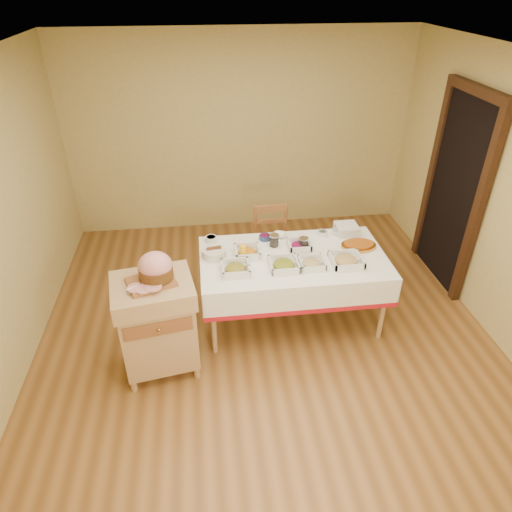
# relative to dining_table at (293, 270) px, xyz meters

# --- Properties ---
(room_shell) EXTENTS (5.00, 5.00, 5.00)m
(room_shell) POSITION_rel_dining_table_xyz_m (-0.30, -0.30, 0.70)
(room_shell) COLOR brown
(room_shell) RESTS_ON ground
(doorway) EXTENTS (0.09, 1.10, 2.20)m
(doorway) POSITION_rel_dining_table_xyz_m (1.90, 0.60, 0.51)
(doorway) COLOR black
(doorway) RESTS_ON ground
(dining_table) EXTENTS (1.82, 1.02, 0.76)m
(dining_table) POSITION_rel_dining_table_xyz_m (0.00, 0.00, 0.00)
(dining_table) COLOR tan
(dining_table) RESTS_ON ground
(butcher_cart) EXTENTS (0.75, 0.66, 0.95)m
(butcher_cart) POSITION_rel_dining_table_xyz_m (-1.31, -0.55, -0.06)
(butcher_cart) COLOR tan
(butcher_cart) RESTS_ON ground
(dining_chair) EXTENTS (0.42, 0.40, 0.91)m
(dining_chair) POSITION_rel_dining_table_xyz_m (-0.09, 0.72, -0.13)
(dining_chair) COLOR brown
(dining_chair) RESTS_ON ground
(ham_on_board) EXTENTS (0.40, 0.38, 0.26)m
(ham_on_board) POSITION_rel_dining_table_xyz_m (-1.27, -0.52, 0.46)
(ham_on_board) COLOR brown
(ham_on_board) RESTS_ON butcher_cart
(serving_dish_a) EXTENTS (0.27, 0.26, 0.11)m
(serving_dish_a) POSITION_rel_dining_table_xyz_m (-0.58, -0.19, 0.20)
(serving_dish_a) COLOR silver
(serving_dish_a) RESTS_ON dining_table
(serving_dish_b) EXTENTS (0.27, 0.27, 0.11)m
(serving_dish_b) POSITION_rel_dining_table_xyz_m (-0.13, -0.19, 0.20)
(serving_dish_b) COLOR silver
(serving_dish_b) RESTS_ON dining_table
(serving_dish_c) EXTENTS (0.24, 0.24, 0.10)m
(serving_dish_c) POSITION_rel_dining_table_xyz_m (0.14, -0.18, 0.19)
(serving_dish_c) COLOR silver
(serving_dish_c) RESTS_ON dining_table
(serving_dish_d) EXTENTS (0.29, 0.29, 0.11)m
(serving_dish_d) POSITION_rel_dining_table_xyz_m (0.48, -0.19, 0.20)
(serving_dish_d) COLOR silver
(serving_dish_d) RESTS_ON dining_table
(serving_dish_e) EXTENTS (0.25, 0.24, 0.12)m
(serving_dish_e) POSITION_rel_dining_table_xyz_m (-0.44, 0.08, 0.20)
(serving_dish_e) COLOR silver
(serving_dish_e) RESTS_ON dining_table
(serving_dish_f) EXTENTS (0.23, 0.22, 0.11)m
(serving_dish_f) POSITION_rel_dining_table_xyz_m (0.09, 0.15, 0.19)
(serving_dish_f) COLOR silver
(serving_dish_f) RESTS_ON dining_table
(small_bowl_left) EXTENTS (0.12, 0.12, 0.06)m
(small_bowl_left) POSITION_rel_dining_table_xyz_m (-0.78, 0.40, 0.19)
(small_bowl_left) COLOR silver
(small_bowl_left) RESTS_ON dining_table
(small_bowl_mid) EXTENTS (0.12, 0.12, 0.05)m
(small_bowl_mid) POSITION_rel_dining_table_xyz_m (-0.23, 0.37, 0.19)
(small_bowl_mid) COLOR navy
(small_bowl_mid) RESTS_ON dining_table
(small_bowl_right) EXTENTS (0.10, 0.10, 0.05)m
(small_bowl_right) POSITION_rel_dining_table_xyz_m (0.39, 0.37, 0.19)
(small_bowl_right) COLOR silver
(small_bowl_right) RESTS_ON dining_table
(bowl_white_imported) EXTENTS (0.18, 0.18, 0.03)m
(bowl_white_imported) POSITION_rel_dining_table_xyz_m (-0.07, 0.41, 0.18)
(bowl_white_imported) COLOR silver
(bowl_white_imported) RESTS_ON dining_table
(bowl_small_imported) EXTENTS (0.18, 0.18, 0.04)m
(bowl_small_imported) POSITION_rel_dining_table_xyz_m (0.56, 0.39, 0.18)
(bowl_small_imported) COLOR silver
(bowl_small_imported) RESTS_ON dining_table
(preserve_jar_left) EXTENTS (0.10, 0.10, 0.13)m
(preserve_jar_left) POSITION_rel_dining_table_xyz_m (-0.15, 0.23, 0.22)
(preserve_jar_left) COLOR silver
(preserve_jar_left) RESTS_ON dining_table
(preserve_jar_right) EXTENTS (0.10, 0.10, 0.12)m
(preserve_jar_right) POSITION_rel_dining_table_xyz_m (0.13, 0.14, 0.22)
(preserve_jar_right) COLOR silver
(preserve_jar_right) RESTS_ON dining_table
(mustard_bottle) EXTENTS (0.06, 0.06, 0.18)m
(mustard_bottle) POSITION_rel_dining_table_xyz_m (-0.49, 0.03, 0.24)
(mustard_bottle) COLOR yellow
(mustard_bottle) RESTS_ON dining_table
(bread_basket) EXTENTS (0.24, 0.24, 0.10)m
(bread_basket) POSITION_rel_dining_table_xyz_m (-0.77, 0.10, 0.21)
(bread_basket) COLOR silver
(bread_basket) RESTS_ON dining_table
(plate_stack) EXTENTS (0.23, 0.23, 0.10)m
(plate_stack) POSITION_rel_dining_table_xyz_m (0.65, 0.39, 0.21)
(plate_stack) COLOR silver
(plate_stack) RESTS_ON dining_table
(brass_platter) EXTENTS (0.36, 0.26, 0.05)m
(brass_platter) POSITION_rel_dining_table_xyz_m (0.69, 0.10, 0.18)
(brass_platter) COLOR #B37A32
(brass_platter) RESTS_ON dining_table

